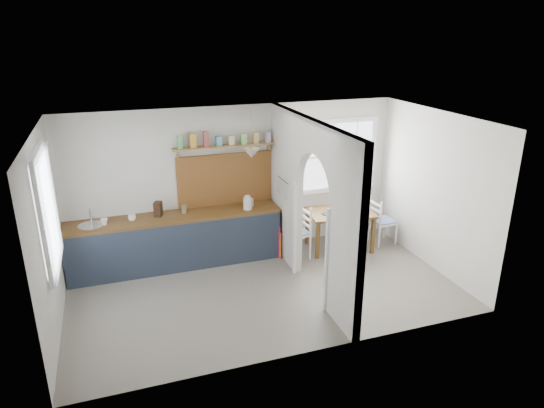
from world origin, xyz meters
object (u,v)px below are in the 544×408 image
object	(u,v)px
chair_left	(295,232)
kettle	(248,202)
dining_table	(340,230)
chair_right	(383,220)
vase	(342,203)

from	to	relation	value
chair_left	kettle	xyz separation A→B (m)	(-0.77, 0.26, 0.54)
dining_table	kettle	world-z (taller)	kettle
dining_table	chair_left	distance (m)	0.91
chair_right	vase	distance (m)	0.87
chair_left	kettle	world-z (taller)	kettle
dining_table	chair_right	xyz separation A→B (m)	(0.86, -0.04, 0.09)
kettle	vase	bearing A→B (deg)	-23.58
chair_right	dining_table	bearing A→B (deg)	84.67
kettle	chair_right	bearing A→B (deg)	-27.37
chair_right	vase	bearing A→B (deg)	73.49
dining_table	chair_right	size ratio (longest dim) A/B	1.28
dining_table	vase	distance (m)	0.49
vase	chair_right	bearing A→B (deg)	-13.56
chair_left	vase	world-z (taller)	chair_left
dining_table	chair_left	xyz separation A→B (m)	(-0.90, -0.07, 0.12)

